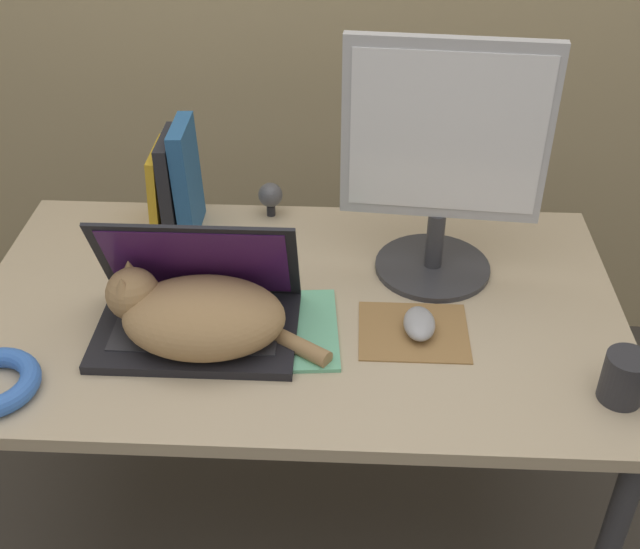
{
  "coord_description": "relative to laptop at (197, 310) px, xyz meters",
  "views": [
    {
      "loc": [
        0.1,
        -0.87,
        1.67
      ],
      "look_at": [
        0.05,
        0.34,
        0.81
      ],
      "focal_mm": 45.0,
      "sensor_mm": 36.0,
      "label": 1
    }
  ],
  "objects": [
    {
      "name": "desk",
      "position": [
        0.18,
        0.08,
        -0.12
      ],
      "size": [
        1.27,
        0.75,
        0.71
      ],
      "color": "tan",
      "rests_on": "ground_plane"
    },
    {
      "name": "mousepad",
      "position": [
        0.4,
        0.01,
        -0.04
      ],
      "size": [
        0.21,
        0.17,
        0.0
      ],
      "color": "olive",
      "rests_on": "desk"
    },
    {
      "name": "webcam",
      "position": [
        0.1,
        0.42,
        0.01
      ],
      "size": [
        0.06,
        0.06,
        0.08
      ],
      "color": "#232328",
      "rests_on": "desk"
    },
    {
      "name": "book_row",
      "position": [
        -0.1,
        0.36,
        0.07
      ],
      "size": [
        0.1,
        0.15,
        0.25
      ],
      "color": "gold",
      "rests_on": "desk"
    },
    {
      "name": "mug",
      "position": [
        0.75,
        -0.15,
        0.0
      ],
      "size": [
        0.11,
        0.07,
        0.09
      ],
      "color": "#28282D",
      "rests_on": "desk"
    },
    {
      "name": "notepad",
      "position": [
        0.17,
        -0.0,
        -0.04
      ],
      "size": [
        0.19,
        0.25,
        0.01
      ],
      "color": "#6BBC93",
      "rests_on": "desk"
    },
    {
      "name": "computer_mouse",
      "position": [
        0.41,
        0.01,
        -0.02
      ],
      "size": [
        0.06,
        0.1,
        0.03
      ],
      "color": "#99999E",
      "rests_on": "mousepad"
    },
    {
      "name": "laptop",
      "position": [
        0.0,
        0.0,
        0.0
      ],
      "size": [
        0.37,
        0.24,
        0.23
      ],
      "color": "black",
      "rests_on": "desk"
    },
    {
      "name": "cat",
      "position": [
        0.01,
        -0.04,
        0.02
      ],
      "size": [
        0.42,
        0.21,
        0.14
      ],
      "color": "#99754C",
      "rests_on": "desk"
    },
    {
      "name": "external_monitor",
      "position": [
        0.45,
        0.22,
        0.21
      ],
      "size": [
        0.39,
        0.24,
        0.49
      ],
      "color": "#333338",
      "rests_on": "desk"
    }
  ]
}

